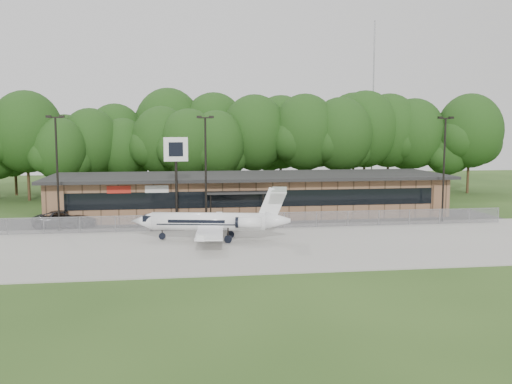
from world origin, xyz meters
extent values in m
plane|color=#264117|center=(0.00, 0.00, 0.00)|extent=(160.00, 160.00, 0.00)
cube|color=#9E9B93|center=(0.00, 8.00, 0.04)|extent=(64.00, 18.00, 0.08)
cube|color=#383835|center=(0.00, 19.50, 0.03)|extent=(50.00, 9.00, 0.06)
cube|color=brown|center=(0.00, 24.00, 2.00)|extent=(40.00, 10.00, 4.00)
cube|color=black|center=(0.00, 18.98, 2.30)|extent=(36.00, 0.08, 1.60)
cube|color=black|center=(0.00, 23.50, 4.15)|extent=(41.00, 11.50, 0.30)
cube|color=black|center=(-2.00, 18.40, 3.00)|extent=(6.00, 1.60, 0.20)
cube|color=red|center=(-13.00, 18.95, 3.40)|extent=(2.20, 0.06, 0.70)
cube|color=silver|center=(-9.50, 18.95, 3.40)|extent=(2.20, 0.06, 0.70)
cube|color=gray|center=(0.00, 15.00, 0.75)|extent=(46.00, 0.03, 1.50)
cube|color=gray|center=(0.00, 15.00, 1.50)|extent=(46.00, 0.04, 0.04)
cylinder|color=gray|center=(22.00, 48.00, 12.50)|extent=(0.20, 0.20, 25.00)
cylinder|color=black|center=(-18.00, 16.50, 5.00)|extent=(0.18, 0.18, 10.00)
cube|color=black|center=(-18.00, 16.50, 10.05)|extent=(1.20, 0.12, 0.12)
cube|color=black|center=(-18.55, 16.50, 10.12)|extent=(0.45, 0.30, 0.22)
cube|color=black|center=(-17.45, 16.50, 10.12)|extent=(0.45, 0.30, 0.22)
cylinder|color=black|center=(-5.00, 16.50, 5.00)|extent=(0.18, 0.18, 10.00)
cube|color=black|center=(-5.00, 16.50, 10.05)|extent=(1.20, 0.12, 0.12)
cube|color=black|center=(-5.55, 16.50, 10.12)|extent=(0.45, 0.30, 0.22)
cube|color=black|center=(-4.45, 16.50, 10.12)|extent=(0.45, 0.30, 0.22)
cylinder|color=black|center=(18.00, 16.50, 5.00)|extent=(0.18, 0.18, 10.00)
cube|color=black|center=(18.00, 16.50, 10.05)|extent=(1.20, 0.12, 0.12)
cube|color=black|center=(17.45, 16.50, 10.12)|extent=(0.45, 0.30, 0.22)
cube|color=black|center=(18.55, 16.50, 10.12)|extent=(0.45, 0.30, 0.22)
cylinder|color=white|center=(-5.13, 10.12, 1.55)|extent=(9.23, 3.22, 1.46)
cone|color=white|center=(-10.50, 11.19, 1.55)|extent=(2.07, 1.79, 1.46)
cone|color=white|center=(0.32, 9.03, 1.69)|extent=(2.25, 1.82, 1.46)
cube|color=white|center=(-5.27, 7.08, 1.14)|extent=(3.04, 5.76, 0.11)
cube|color=white|center=(-4.10, 12.98, 1.14)|extent=(3.04, 5.76, 0.11)
cylinder|color=white|center=(-2.14, 8.36, 1.69)|extent=(2.13, 1.20, 0.82)
cylinder|color=white|center=(-1.69, 10.60, 1.69)|extent=(2.13, 1.20, 0.82)
cube|color=white|center=(-0.12, 9.12, 3.01)|extent=(2.22, 0.56, 2.75)
cube|color=white|center=(0.41, 9.01, 4.15)|extent=(1.98, 4.35, 0.09)
cube|color=black|center=(-9.87, 11.07, 1.81)|extent=(1.11, 1.25, 0.46)
cube|color=black|center=(-3.52, 9.80, 0.32)|extent=(1.14, 2.29, 0.64)
cylinder|color=black|center=(-8.89, 10.87, 0.32)|extent=(0.64, 0.64, 0.20)
imported|color=#2E2E30|center=(-17.91, 18.56, 0.78)|extent=(5.73, 2.83, 1.56)
cylinder|color=black|center=(-7.67, 16.80, 3.95)|extent=(0.25, 0.25, 7.91)
cube|color=silver|center=(-7.67, 16.80, 7.21)|extent=(2.19, 0.41, 2.17)
cube|color=black|center=(-7.66, 16.67, 7.21)|extent=(1.28, 0.14, 1.28)
camera|label=1|loc=(-7.86, -35.32, 9.12)|focal=40.00mm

